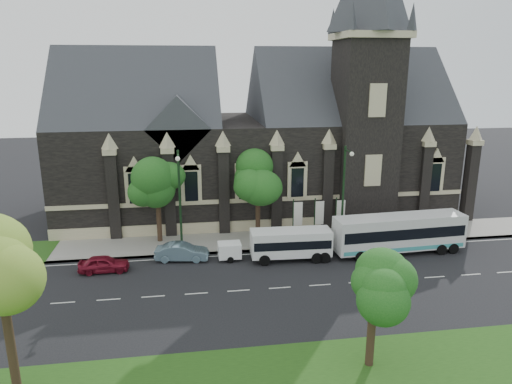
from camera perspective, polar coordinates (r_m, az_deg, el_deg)
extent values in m
plane|color=black|center=(34.18, -2.14, -11.92)|extent=(160.00, 160.00, 0.00)
cube|color=gray|center=(42.80, -3.57, -6.08)|extent=(80.00, 5.00, 0.15)
cube|color=black|center=(51.39, -0.19, 3.31)|extent=(40.00, 15.00, 10.00)
cube|color=#2A2C32|center=(50.30, -14.00, 8.38)|extent=(16.00, 15.00, 15.00)
cube|color=#2A2C32|center=(52.96, 10.71, 8.88)|extent=(20.00, 15.00, 15.00)
cube|color=#2A2C32|center=(45.61, -9.45, 7.96)|extent=(6.00, 6.00, 6.00)
cube|color=black|center=(47.50, 13.00, 6.84)|extent=(5.50, 5.50, 18.00)
cube|color=tan|center=(47.12, 13.69, 17.97)|extent=(6.20, 6.20, 0.60)
cube|color=tan|center=(44.59, 1.22, -0.93)|extent=(40.00, 0.22, 0.40)
cube|color=tan|center=(45.38, 1.20, -4.08)|extent=(40.00, 0.25, 1.20)
cube|color=black|center=(43.75, -1.33, 0.93)|extent=(1.20, 0.12, 2.80)
cylinder|color=black|center=(26.59, -27.60, -16.89)|extent=(0.44, 0.44, 4.40)
sphere|color=olive|center=(24.82, -28.74, -8.92)|extent=(4.16, 4.16, 4.16)
sphere|color=olive|center=(24.95, -26.68, -6.59)|extent=(3.12, 3.12, 3.12)
cylinder|color=black|center=(26.71, 13.79, -16.98)|extent=(0.44, 0.44, 3.08)
sphere|color=#1B541A|center=(25.29, 14.21, -11.32)|extent=(3.20, 3.20, 3.20)
sphere|color=#1B541A|center=(25.75, 15.04, -9.40)|extent=(2.40, 2.40, 2.40)
cylinder|color=black|center=(43.42, 0.23, -3.06)|extent=(0.44, 0.44, 3.96)
sphere|color=#1B541A|center=(42.42, 0.23, 1.64)|extent=(3.84, 3.84, 3.84)
sphere|color=#1B541A|center=(43.06, 1.04, 2.83)|extent=(2.88, 2.88, 2.88)
cylinder|color=black|center=(43.05, -11.72, -3.55)|extent=(0.44, 0.44, 3.96)
sphere|color=#1B541A|center=(42.06, -11.98, 1.09)|extent=(3.68, 3.68, 3.68)
sphere|color=#1B541A|center=(42.53, -11.05, 2.25)|extent=(2.76, 2.76, 2.76)
cylinder|color=black|center=(41.34, 10.55, -0.61)|extent=(0.20, 0.20, 9.00)
cylinder|color=black|center=(39.68, 11.21, 4.92)|extent=(0.10, 1.60, 0.10)
sphere|color=silver|center=(38.95, 11.59, 4.57)|extent=(0.36, 0.36, 0.36)
cylinder|color=black|center=(39.17, -9.23, -1.44)|extent=(0.20, 0.20, 9.00)
cylinder|color=black|center=(37.41, -9.51, 4.39)|extent=(0.10, 1.60, 0.10)
sphere|color=silver|center=(36.64, -9.52, 4.01)|extent=(0.36, 0.36, 0.36)
cylinder|color=black|center=(42.56, 4.54, -3.46)|extent=(0.10, 0.10, 4.00)
cube|color=white|center=(42.47, 5.15, -2.66)|extent=(0.80, 0.04, 2.20)
cylinder|color=black|center=(43.04, 7.14, -3.32)|extent=(0.10, 0.10, 4.00)
cube|color=white|center=(42.97, 7.74, -2.53)|extent=(0.80, 0.04, 2.20)
cylinder|color=black|center=(43.60, 9.68, -3.17)|extent=(0.10, 0.10, 4.00)
cube|color=white|center=(43.56, 10.27, -2.39)|extent=(0.80, 0.04, 2.20)
cube|color=silver|center=(41.73, 17.04, -4.67)|extent=(11.42, 2.99, 2.85)
cube|color=black|center=(41.68, 17.06, -4.45)|extent=(10.97, 3.01, 0.92)
cube|color=teal|center=(42.11, 16.93, -6.11)|extent=(10.97, 3.00, 0.35)
cylinder|color=black|center=(39.55, 12.61, -7.68)|extent=(0.91, 0.33, 0.90)
cylinder|color=black|center=(41.54, 11.29, -6.47)|extent=(0.91, 0.33, 0.90)
cylinder|color=black|center=(42.98, 21.64, -6.54)|extent=(0.91, 0.33, 0.90)
cylinder|color=black|center=(44.82, 20.02, -5.49)|extent=(0.91, 0.33, 0.90)
cylinder|color=black|center=(43.60, 22.90, -6.37)|extent=(0.91, 0.33, 0.90)
cylinder|color=black|center=(45.41, 21.24, -5.35)|extent=(0.91, 0.33, 0.90)
cube|color=white|center=(38.79, 4.26, -6.14)|extent=(6.65, 2.29, 2.09)
cube|color=black|center=(38.76, 4.26, -6.03)|extent=(6.39, 2.32, 0.71)
cylinder|color=black|center=(37.89, 1.06, -8.33)|extent=(0.91, 0.31, 0.90)
cylinder|color=black|center=(39.78, 0.66, -7.15)|extent=(0.91, 0.31, 0.90)
cylinder|color=black|center=(38.65, 7.42, -7.98)|extent=(0.91, 0.31, 0.90)
cylinder|color=black|center=(40.50, 6.72, -6.84)|extent=(0.91, 0.31, 0.90)
cylinder|color=black|center=(38.81, 8.37, -7.92)|extent=(0.91, 0.31, 0.90)
cylinder|color=black|center=(40.65, 7.63, -6.79)|extent=(0.91, 0.31, 0.90)
cube|color=white|center=(38.95, -3.25, -7.07)|extent=(1.88, 1.42, 1.21)
cylinder|color=black|center=(38.53, -3.12, -8.25)|extent=(0.52, 0.19, 0.52)
cylinder|color=black|center=(39.81, -3.34, -7.46)|extent=(0.52, 0.19, 0.52)
cylinder|color=black|center=(39.20, -1.47, -7.41)|extent=(1.12, 0.10, 0.08)
imported|color=#6F8FA1|center=(39.30, -9.01, -7.22)|extent=(4.52, 2.07, 1.44)
imported|color=maroon|center=(38.65, -18.03, -8.31)|extent=(3.85, 1.60, 1.30)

